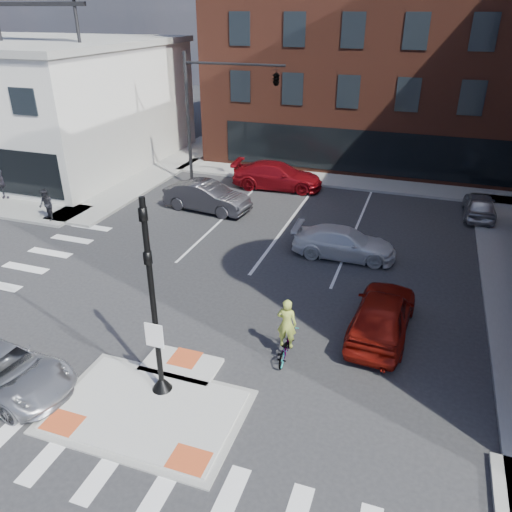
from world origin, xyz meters
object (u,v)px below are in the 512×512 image
at_px(red_sedan, 382,314).
at_px(white_pickup, 344,243).
at_px(cyclist, 286,339).
at_px(bg_car_red, 277,176).
at_px(bg_car_silver, 480,205).
at_px(bg_car_dark, 207,197).
at_px(silver_suv, 2,371).
at_px(pedestrian_b, 3,183).
at_px(pedestrian_a, 46,205).

xyz_separation_m(red_sedan, white_pickup, (-2.32, 5.61, -0.13)).
bearing_deg(white_pickup, cyclist, 174.73).
distance_m(white_pickup, bg_car_red, 9.98).
bearing_deg(red_sedan, bg_car_silver, -102.94).
relative_size(white_pickup, cyclist, 2.13).
bearing_deg(bg_car_dark, white_pickup, -104.36).
xyz_separation_m(silver_suv, bg_car_silver, (14.00, 19.30, 0.02)).
relative_size(bg_car_red, cyclist, 2.56).
bearing_deg(white_pickup, pedestrian_b, 85.35).
bearing_deg(silver_suv, bg_car_red, -0.06).
bearing_deg(red_sedan, silver_suv, 35.83).
height_order(silver_suv, cyclist, cyclist).
height_order(red_sedan, white_pickup, red_sedan).
xyz_separation_m(bg_car_silver, pedestrian_a, (-21.50, -8.30, 0.32)).
bearing_deg(red_sedan, pedestrian_a, -10.79).
distance_m(white_pickup, pedestrian_a, 15.48).
height_order(pedestrian_a, pedestrian_b, pedestrian_b).
distance_m(bg_car_silver, pedestrian_a, 23.05).
relative_size(red_sedan, bg_car_dark, 0.97).
bearing_deg(pedestrian_b, red_sedan, -41.10).
xyz_separation_m(bg_car_dark, bg_car_red, (2.56, 4.97, 0.01)).
bearing_deg(pedestrian_a, cyclist, 3.38).
relative_size(white_pickup, bg_car_dark, 0.95).
relative_size(silver_suv, pedestrian_a, 2.77).
relative_size(bg_car_dark, bg_car_silver, 1.25).
height_order(white_pickup, bg_car_silver, white_pickup).
distance_m(white_pickup, bg_car_dark, 8.84).
height_order(bg_car_silver, cyclist, cyclist).
relative_size(silver_suv, pedestrian_b, 2.65).
relative_size(bg_car_silver, pedestrian_b, 2.23).
bearing_deg(bg_car_red, pedestrian_a, 129.52).
relative_size(bg_car_dark, bg_car_red, 0.87).
bearing_deg(bg_car_dark, silver_suv, -171.74).
relative_size(bg_car_dark, pedestrian_a, 2.91).
height_order(red_sedan, bg_car_dark, red_sedan).
bearing_deg(bg_car_dark, bg_car_red, -20.12).
relative_size(white_pickup, pedestrian_b, 2.65).
distance_m(bg_car_dark, cyclist, 13.65).
xyz_separation_m(white_pickup, bg_car_red, (-5.66, 8.22, 0.14)).
bearing_deg(pedestrian_b, pedestrian_a, -47.97).
distance_m(bg_car_red, pedestrian_b, 16.25).
bearing_deg(bg_car_silver, pedestrian_b, 13.12).
bearing_deg(red_sedan, bg_car_dark, -36.64).
bearing_deg(pedestrian_b, bg_car_red, 1.86).
bearing_deg(red_sedan, cyclist, 43.87).
distance_m(red_sedan, pedestrian_b, 23.39).
distance_m(white_pickup, pedestrian_b, 20.17).
height_order(bg_car_red, pedestrian_b, pedestrian_b).
relative_size(silver_suv, bg_car_red, 0.83).
bearing_deg(bg_car_silver, pedestrian_a, 20.72).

